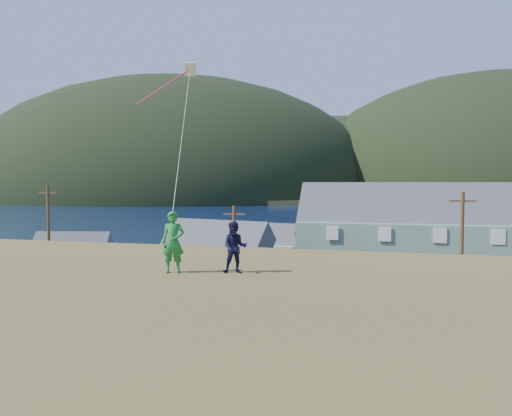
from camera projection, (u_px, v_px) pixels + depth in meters
The scene contains 16 objects.
ground at pixel (258, 328), 33.82m from camera, with size 900.00×900.00×0.00m, color #0A1638.
grass_strip at pixel (250, 336), 31.88m from camera, with size 110.00×8.00×0.10m, color #4C3D19.
waterfront_lot at pixel (299, 280), 50.27m from camera, with size 72.00×36.00×0.12m, color #28282B.
wharf at pixel (284, 246), 73.99m from camera, with size 26.00×14.00×0.90m, color gray.
far_shore at pixel (371, 194), 353.13m from camera, with size 900.00×320.00×2.00m, color black.
far_hills at pixel (431, 195), 295.32m from camera, with size 760.00×265.00×143.00m.
lodge at pixel (466, 235), 50.43m from camera, with size 33.91×9.92×11.88m.
shed_teal at pixel (70, 259), 49.37m from camera, with size 8.44×6.59×5.94m.
shed_palegreen_near at pixel (214, 258), 46.51m from camera, with size 11.66×8.83×7.59m.
shed_white at pixel (239, 277), 40.74m from camera, with size 7.54×5.63×5.47m.
shed_palegreen_far at pixel (264, 247), 57.27m from camera, with size 10.08×6.81×6.25m.
utility_poles at pixel (231, 256), 35.61m from camera, with size 30.64×0.24×9.55m.
parked_cars at pixel (234, 262), 56.51m from camera, with size 20.95×13.67×1.57m.
kite_flyer_green at pixel (173, 242), 14.84m from camera, with size 0.67×0.44×1.84m, color #217B30.
kite_flyer_navy at pixel (235, 247), 14.80m from camera, with size 0.75×0.58×1.54m, color #151334.
kite_rig at pixel (186, 73), 20.96m from camera, with size 1.63×3.48×8.80m.
Camera 1 is at (8.10, -32.35, 9.92)m, focal length 35.00 mm.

